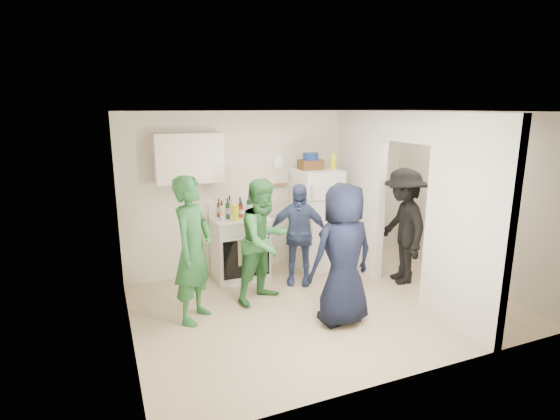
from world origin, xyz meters
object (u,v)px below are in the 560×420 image
Objects in this scene: yellow_cup_stack_top at (333,162)px; person_green_left at (193,250)px; blue_bowl at (311,156)px; person_green_center at (264,241)px; fridge at (317,219)px; person_navy at (343,255)px; person_denim at (298,234)px; stove at (240,247)px; person_nook at (403,226)px; wicker_basket at (311,165)px.

yellow_cup_stack_top reaches higher than person_green_left.
blue_bowl is 1.74m from person_green_center.
person_navy is (-0.58, -1.81, 0.06)m from fridge.
person_green_left is at bearing -29.37° from person_navy.
fridge is 6.67× the size of blue_bowl.
person_denim is at bearing -95.44° from person_navy.
person_nook reaches higher than stove.
stove is at bearing -101.64° from person_nook.
stove is 2.00m from person_navy.
wicker_basket reaches higher than person_navy.
person_nook is at bearing 8.37° from person_denim.
person_denim is (-0.56, -0.51, -0.05)m from fridge.
stove is 0.56× the size of person_nook.
stove is 1.48m from person_green_left.
stove is at bearing -1.19° from person_green_left.
fridge is at bearing 155.56° from yellow_cup_stack_top.
wicker_basket is 1.40× the size of yellow_cup_stack_top.
wicker_basket is at bearing 0.00° from blue_bowl.
fridge is at bearing 70.53° from person_denim.
person_green_left is at bearing -152.19° from wicker_basket.
person_green_left is at bearing -152.19° from blue_bowl.
yellow_cup_stack_top is (0.32, -0.15, 0.05)m from wicker_basket.
person_nook is at bearing -50.81° from person_green_left.
person_navy is (0.70, -1.84, 0.38)m from stove.
blue_bowl is at bearing 14.32° from person_green_center.
person_denim is (1.64, 0.55, -0.15)m from person_green_left.
person_green_left is 1.73m from person_denim.
person_navy is at bearing -62.39° from person_denim.
wicker_basket is (1.19, 0.02, 1.20)m from stove.
wicker_basket is at bearing -123.35° from person_nook.
person_green_center is at bearing -144.90° from fridge.
person_nook is (0.88, -1.04, 0.05)m from fridge.
wicker_basket is 1.67m from person_green_center.
fridge is 0.93× the size of person_navy.
person_navy is (1.62, -0.75, -0.04)m from person_green_left.
fridge reaches higher than stove.
wicker_basket is at bearing 14.32° from person_green_center.
person_denim is (0.73, -0.54, 0.27)m from stove.
person_navy reaches higher than fridge.
stove is at bearing -73.53° from person_navy.
fridge is 1.07× the size of person_denim.
person_navy is at bearing -80.90° from person_green_center.
person_navy is (-0.48, -1.86, -0.95)m from blue_bowl.
person_green_left is 1.00m from person_green_center.
stove is 0.94m from person_denim.
person_green_center reaches higher than stove.
fridge is 0.76m from person_denim.
person_denim is at bearing -138.01° from fridge.
person_green_left reaches higher than person_denim.
fridge is 2.44m from person_green_left.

